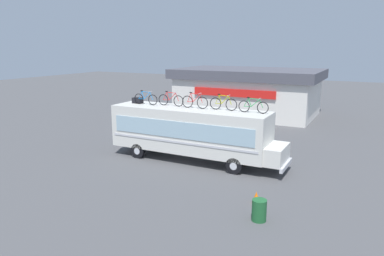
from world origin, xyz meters
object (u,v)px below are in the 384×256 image
Objects in this scene: rooftop_bicycle_2 at (171,100)px; trash_bin at (259,210)px; luggage_bag_1 at (138,100)px; traffic_cone at (256,197)px; rooftop_bicycle_1 at (146,99)px; rooftop_bicycle_4 at (223,103)px; rooftop_bicycle_3 at (195,102)px; bus at (192,131)px; rooftop_bicycle_5 at (253,106)px.

trash_bin is (7.63, -6.10, -3.16)m from rooftop_bicycle_2.
traffic_cone is at bearing -25.12° from luggage_bag_1.
rooftop_bicycle_4 reaches higher than rooftop_bicycle_1.
rooftop_bicycle_3 is at bearing 134.58° from trash_bin.
rooftop_bicycle_4 reaches higher than bus.
rooftop_bicycle_5 is at bearing 0.33° from luggage_bag_1.
rooftop_bicycle_1 is at bearing -176.24° from rooftop_bicycle_4.
rooftop_bicycle_4 is at bearing 127.71° from traffic_cone.
traffic_cone is (3.53, -4.57, -3.35)m from rooftop_bicycle_4.
rooftop_bicycle_4 is (1.76, 0.17, -0.01)m from rooftop_bicycle_3.
bus is at bearing -0.32° from rooftop_bicycle_1.
rooftop_bicycle_5 reaches higher than traffic_cone.
traffic_cone is at bearing -69.20° from rooftop_bicycle_5.
bus is 6.45× the size of rooftop_bicycle_4.
rooftop_bicycle_1 is 7.00m from rooftop_bicycle_5.
rooftop_bicycle_1 is (-3.30, 0.02, 1.72)m from bus.
rooftop_bicycle_2 reaches higher than rooftop_bicycle_5.
luggage_bag_1 reaches higher than trash_bin.
rooftop_bicycle_3 reaches higher than rooftop_bicycle_2.
rooftop_bicycle_5 is (6.99, 0.26, -0.01)m from rooftop_bicycle_1.
traffic_cone is (1.71, -4.49, -3.33)m from rooftop_bicycle_5.
rooftop_bicycle_4 is (1.87, 0.36, 1.74)m from bus.
luggage_bag_1 is 0.83m from rooftop_bicycle_1.
bus is 16.54× the size of luggage_bag_1.
trash_bin is at bearing -30.87° from luggage_bag_1.
bus is 6.30× the size of rooftop_bicycle_1.
trash_bin is at bearing -69.06° from traffic_cone.
rooftop_bicycle_2 reaches higher than bus.
rooftop_bicycle_3 is at bearing -0.60° from luggage_bag_1.
rooftop_bicycle_1 reaches higher than traffic_cone.
rooftop_bicycle_3 is 1.02× the size of rooftop_bicycle_4.
rooftop_bicycle_5 is 5.84m from traffic_cone.
bus reaches higher than trash_bin.
trash_bin is (9.31, -5.81, -3.16)m from rooftop_bicycle_1.
rooftop_bicycle_2 is at bearing 179.75° from rooftop_bicycle_5.
rooftop_bicycle_1 is 1.02× the size of rooftop_bicycle_4.
rooftop_bicycle_5 is at bearing 2.15° from rooftop_bicycle_1.
rooftop_bicycle_5 is at bearing -0.25° from rooftop_bicycle_2.
rooftop_bicycle_1 is 1.95× the size of trash_bin.
rooftop_bicycle_2 is 3.36× the size of traffic_cone.
rooftop_bicycle_1 reaches higher than luggage_bag_1.
bus is at bearing 142.08° from traffic_cone.
bus is 6.30× the size of rooftop_bicycle_5.
rooftop_bicycle_1 is 5.18m from rooftop_bicycle_4.
rooftop_bicycle_3 is 3.25× the size of traffic_cone.
rooftop_bicycle_3 reaches higher than trash_bin.
bus is 4.36m from luggage_bag_1.
rooftop_bicycle_3 is 8.99m from trash_bin.
luggage_bag_1 is at bearing 179.40° from rooftop_bicycle_3.
rooftop_bicycle_1 is at bearing -170.34° from rooftop_bicycle_2.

